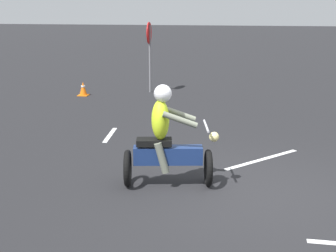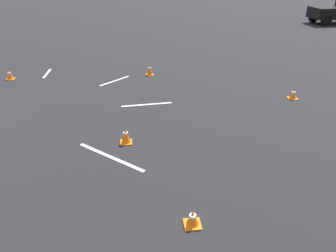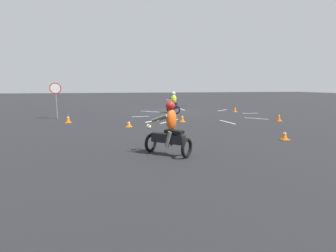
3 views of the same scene
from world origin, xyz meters
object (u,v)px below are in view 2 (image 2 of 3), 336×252
at_px(traffic_cone_mid_left, 126,136).
at_px(traffic_cone_far_center, 293,94).
at_px(traffic_cone_near_right, 150,70).
at_px(traffic_cone_near_left, 193,219).
at_px(traffic_cone_mid_center, 10,75).

bearing_deg(traffic_cone_mid_left, traffic_cone_far_center, 113.62).
bearing_deg(traffic_cone_near_right, traffic_cone_mid_left, -9.27).
xyz_separation_m(traffic_cone_near_right, traffic_cone_mid_left, (5.77, -0.94, -0.01)).
relative_size(traffic_cone_near_left, traffic_cone_near_right, 0.68).
relative_size(traffic_cone_near_left, traffic_cone_mid_center, 0.81).
bearing_deg(traffic_cone_near_left, traffic_cone_mid_center, -146.01).
height_order(traffic_cone_mid_center, traffic_cone_mid_left, traffic_cone_mid_left).
bearing_deg(traffic_cone_mid_left, traffic_cone_mid_center, -140.27).
xyz_separation_m(traffic_cone_mid_center, traffic_cone_mid_left, (5.80, 4.82, 0.02)).
bearing_deg(traffic_cone_mid_left, traffic_cone_near_left, 21.38).
bearing_deg(traffic_cone_far_center, traffic_cone_near_left, -38.49).
bearing_deg(traffic_cone_mid_center, traffic_cone_far_center, 73.12).
relative_size(traffic_cone_near_right, traffic_cone_mid_center, 1.18).
height_order(traffic_cone_near_right, traffic_cone_mid_center, traffic_cone_near_right).
height_order(traffic_cone_near_left, traffic_cone_mid_center, traffic_cone_mid_center).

